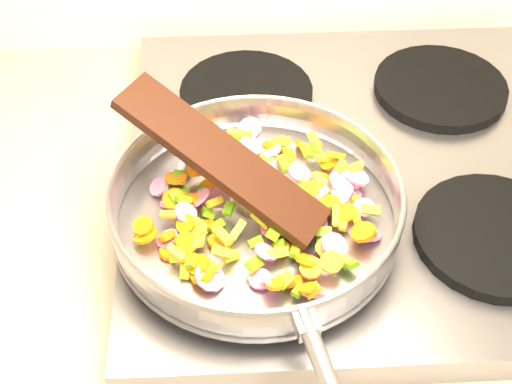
{
  "coord_description": "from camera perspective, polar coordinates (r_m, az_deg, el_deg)",
  "views": [
    {
      "loc": [
        -0.87,
        1.0,
        1.58
      ],
      "look_at": [
        -0.84,
        1.55,
        1.0
      ],
      "focal_mm": 50.0,
      "sensor_mm": 36.0,
      "label": 1
    }
  ],
  "objects": [
    {
      "name": "wooden_spatula",
      "position": [
        0.81,
        -2.75,
        2.64
      ],
      "size": [
        0.25,
        0.19,
        0.11
      ],
      "primitive_type": "cube",
      "rotation": [
        0.0,
        -0.38,
        2.56
      ],
      "color": "black",
      "rests_on": "saute_pan"
    },
    {
      "name": "saute_pan",
      "position": [
        0.81,
        0.04,
        -1.0
      ],
      "size": [
        0.37,
        0.54,
        0.06
      ],
      "rotation": [
        0.0,
        0.0,
        0.22
      ],
      "color": "#9E9EA5",
      "rests_on": "grate_fl"
    },
    {
      "name": "vegetable_heap",
      "position": [
        0.83,
        0.8,
        -1.1
      ],
      "size": [
        0.29,
        0.29,
        0.05
      ],
      "color": "#60A615",
      "rests_on": "saute_pan"
    },
    {
      "name": "grate_fr",
      "position": [
        0.88,
        18.57,
        -3.32
      ],
      "size": [
        0.19,
        0.19,
        0.02
      ],
      "primitive_type": "cylinder",
      "color": "black",
      "rests_on": "cooktop"
    },
    {
      "name": "grate_bl",
      "position": [
        1.03,
        -0.78,
        7.89
      ],
      "size": [
        0.19,
        0.19,
        0.02
      ],
      "primitive_type": "cylinder",
      "color": "black",
      "rests_on": "cooktop"
    },
    {
      "name": "cooktop",
      "position": [
        0.95,
        8.01,
        1.54
      ],
      "size": [
        0.6,
        0.6,
        0.04
      ],
      "primitive_type": "cube",
      "color": "#939399",
      "rests_on": "counter_top"
    },
    {
      "name": "grate_br",
      "position": [
        1.07,
        14.52,
        8.1
      ],
      "size": [
        0.19,
        0.19,
        0.02
      ],
      "primitive_type": "cylinder",
      "color": "black",
      "rests_on": "cooktop"
    },
    {
      "name": "grate_fl",
      "position": [
        0.83,
        -0.0,
        -4.23
      ],
      "size": [
        0.19,
        0.19,
        0.02
      ],
      "primitive_type": "cylinder",
      "color": "black",
      "rests_on": "cooktop"
    }
  ]
}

